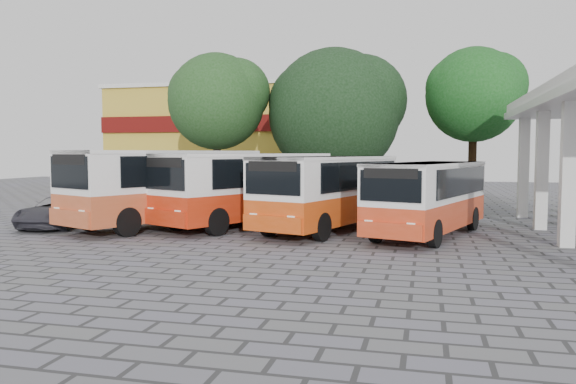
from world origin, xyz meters
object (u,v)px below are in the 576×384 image
(bus_centre_right, at_px, (329,188))
(parked_car, at_px, (61,211))
(bus_far_left, at_px, (166,183))
(bus_far_right, at_px, (429,194))
(bus_centre_left, at_px, (246,184))

(bus_centre_right, bearing_deg, parked_car, -153.41)
(bus_centre_right, height_order, parked_car, bus_centre_right)
(bus_far_left, xyz_separation_m, bus_far_right, (10.55, -0.19, -0.26))
(bus_centre_left, bearing_deg, bus_far_left, -138.04)
(bus_centre_right, relative_size, parked_car, 1.87)
(parked_car, bearing_deg, bus_far_left, 8.81)
(bus_centre_right, xyz_separation_m, parked_car, (-10.94, -1.64, -1.05))
(bus_far_right, bearing_deg, parked_car, -157.91)
(bus_centre_left, relative_size, bus_centre_right, 1.05)
(bus_far_left, relative_size, bus_centre_left, 1.04)
(bus_far_left, relative_size, bus_far_right, 1.18)
(bus_centre_right, height_order, bus_far_right, bus_centre_right)
(bus_far_left, xyz_separation_m, bus_centre_right, (6.75, 0.45, -0.14))
(bus_centre_right, distance_m, bus_far_right, 3.86)
(bus_far_left, bearing_deg, parked_car, -139.89)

